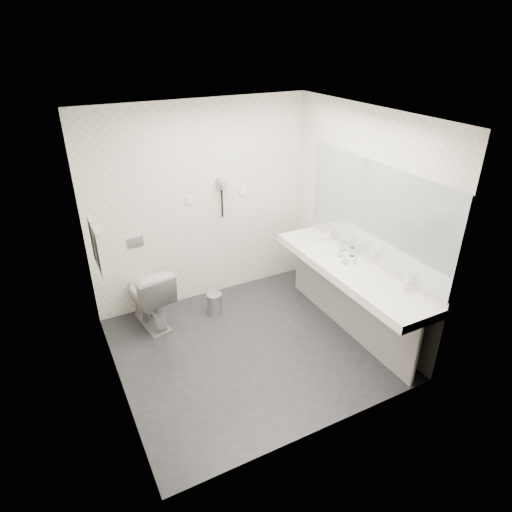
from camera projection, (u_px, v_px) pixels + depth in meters
floor at (250, 348)px, 4.95m from camera, size 2.80×2.80×0.00m
ceiling at (249, 117)px, 3.80m from camera, size 2.80×2.80×0.00m
wall_back at (202, 206)px, 5.40m from camera, size 2.80×0.00×2.80m
wall_front at (326, 315)px, 3.35m from camera, size 2.80×0.00×2.80m
wall_left at (104, 281)px, 3.81m from camera, size 0.00×2.60×2.60m
wall_right at (361, 222)px, 4.95m from camera, size 0.00×2.60×2.60m
vanity_counter at (349, 270)px, 4.89m from camera, size 0.55×2.20×0.10m
vanity_panel at (347, 302)px, 5.09m from camera, size 0.03×2.15×0.75m
vanity_post_near at (416, 354)px, 4.28m from camera, size 0.06×0.06×0.75m
vanity_post_far at (301, 263)px, 5.92m from camera, size 0.06×0.06×0.75m
mirror at (375, 211)px, 4.69m from camera, size 0.02×2.20×1.05m
basin_near at (391, 296)px, 4.36m from camera, size 0.40×0.31×0.05m
basin_far at (316, 245)px, 5.38m from camera, size 0.40×0.31×0.05m
faucet_near at (407, 283)px, 4.40m from camera, size 0.04×0.04×0.15m
faucet_far at (330, 235)px, 5.42m from camera, size 0.04×0.04×0.15m
soap_bottle_a at (344, 260)px, 4.88m from camera, size 0.05×0.05×0.11m
soap_bottle_b at (339, 253)px, 5.06m from camera, size 0.10×0.10×0.09m
soap_bottle_c at (355, 259)px, 4.89m from camera, size 0.05×0.05×0.12m
glass_left at (352, 252)px, 5.07m from camera, size 0.06×0.06×0.10m
glass_right at (343, 246)px, 5.18m from camera, size 0.07×0.07×0.12m
toilet at (149, 295)px, 5.20m from camera, size 0.53×0.81×0.77m
flush_plate at (136, 242)px, 5.18m from camera, size 0.18×0.02×0.12m
pedal_bin at (215, 304)px, 5.49m from camera, size 0.24×0.24×0.26m
bin_lid at (214, 295)px, 5.42m from camera, size 0.19×0.19×0.02m
towel_rail at (93, 225)px, 4.12m from camera, size 0.02×0.62×0.02m
towel_near at (101, 252)px, 4.12m from camera, size 0.07×0.24×0.48m
towel_far at (96, 240)px, 4.34m from camera, size 0.07×0.24×0.48m
dryer_cradle at (221, 184)px, 5.37m from camera, size 0.10×0.04×0.14m
dryer_barrel at (223, 183)px, 5.30m from camera, size 0.08×0.14×0.08m
dryer_cord at (222, 203)px, 5.47m from camera, size 0.02×0.02×0.35m
switch_plate_a at (190, 200)px, 5.29m from camera, size 0.09×0.02×0.09m
switch_plate_b at (243, 191)px, 5.57m from camera, size 0.09×0.02×0.09m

